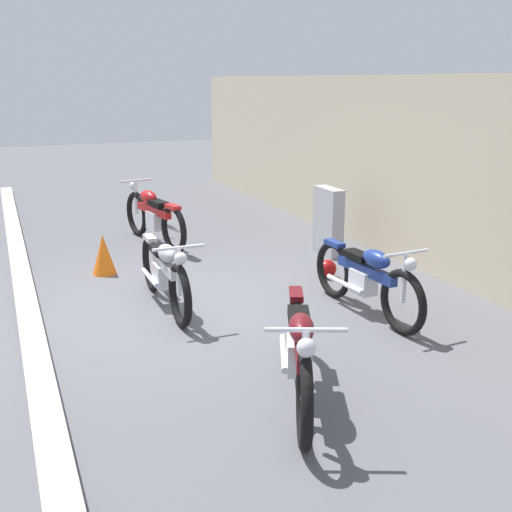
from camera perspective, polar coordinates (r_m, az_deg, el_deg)
The scene contains 10 objects.
ground_plane at distance 7.33m, azimuth -7.81°, elevation -4.75°, with size 40.00×40.00×0.00m, color #56565B.
building_wall at distance 8.68m, azimuth 16.55°, elevation 6.95°, with size 18.00×0.30×2.63m, color beige.
curb_strip at distance 7.11m, azimuth -19.98°, elevation -5.74°, with size 18.00×0.24×0.12m, color #B7B2A8.
stone_marker at distance 9.41m, azimuth 6.63°, elevation 3.15°, with size 0.61×0.20×1.02m, color #9E9EA3.
helmet at distance 8.38m, azimuth 6.54°, elevation -1.16°, with size 0.25×0.25×0.25m, color maroon.
traffic_cone at distance 8.69m, azimuth -13.77°, elevation 0.15°, with size 0.32×0.32×0.55m, color orange.
motorcycle_red at distance 10.11m, azimuth -9.34°, elevation 3.66°, with size 2.11×0.70×0.96m.
motorcycle_maroon at distance 5.10m, azimuth 3.99°, elevation -8.71°, with size 1.91×0.98×0.91m.
motorcycle_silver at distance 7.23m, azimuth -8.38°, elevation -1.46°, with size 1.99×0.55×0.89m.
motorcycle_blue at distance 7.04m, azimuth 10.08°, elevation -2.00°, with size 1.99×0.55×0.89m.
Camera 1 is at (6.65, -1.70, 2.56)m, focal length 43.74 mm.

